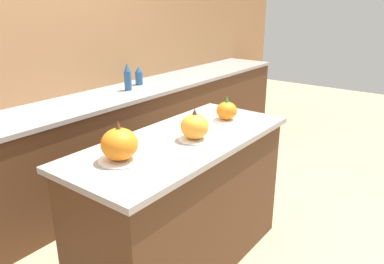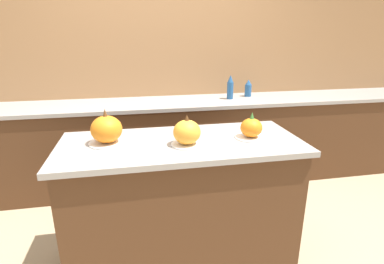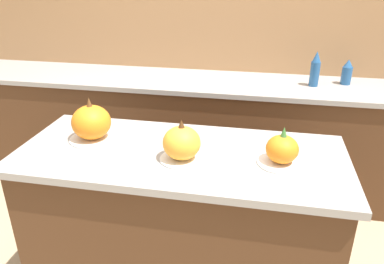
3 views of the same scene
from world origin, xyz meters
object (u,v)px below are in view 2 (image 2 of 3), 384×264
Objects in this scene: bottle_tall at (230,88)px; pumpkin_cake_right at (251,129)px; pumpkin_cake_left at (107,130)px; bottle_short at (248,88)px; pumpkin_cake_center at (187,133)px.

pumpkin_cake_right is at bearing -101.62° from bottle_tall.
bottle_short is (1.39, 1.24, -0.01)m from pumpkin_cake_left.
pumpkin_cake_left is at bearing 165.73° from pumpkin_cake_center.
pumpkin_cake_center is 0.95× the size of pumpkin_cake_right.
pumpkin_cake_left reaches higher than pumpkin_cake_right.
bottle_short is at bearing 41.74° from pumpkin_cake_left.
pumpkin_cake_left is 1.27× the size of bottle_short.
pumpkin_cake_center is at bearing -173.51° from pumpkin_cake_right.
pumpkin_cake_right is 1.25m from bottle_tall.
bottle_tall is 1.37× the size of bottle_short.
pumpkin_cake_left is 1.87m from bottle_short.
pumpkin_cake_center is at bearing -123.87° from bottle_short.
bottle_short is at bearing 21.09° from bottle_tall.
pumpkin_cake_left reaches higher than bottle_short.
pumpkin_cake_right is at bearing -4.56° from pumpkin_cake_left.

